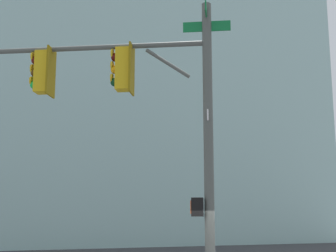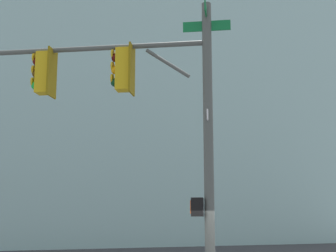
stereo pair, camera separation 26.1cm
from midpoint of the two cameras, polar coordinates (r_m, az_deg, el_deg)
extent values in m
cylinder|color=#4C514C|center=(10.68, 4.11, -3.87)|extent=(0.22, 0.22, 7.24)
cylinder|color=#4C514C|center=(11.69, -8.66, 9.11)|extent=(2.49, 4.49, 0.12)
cylinder|color=#4C514C|center=(11.23, -0.71, 7.38)|extent=(0.57, 0.95, 0.75)
cube|color=#0F6B33|center=(11.56, 3.88, 12.97)|extent=(0.90, 0.51, 0.24)
cube|color=#0F6B33|center=(11.45, 3.90, 11.59)|extent=(0.55, 0.98, 0.24)
cube|color=white|center=(10.83, 4.04, 1.13)|extent=(0.41, 0.24, 0.24)
cube|color=gold|center=(11.37, -5.90, 6.63)|extent=(0.46, 0.46, 1.00)
cube|color=#7D640C|center=(11.33, -4.95, 6.67)|extent=(0.50, 0.29, 1.16)
sphere|color=#470A07|center=(11.51, -6.87, 8.01)|extent=(0.20, 0.20, 0.20)
cylinder|color=gold|center=(11.55, -7.18, 8.41)|extent=(0.22, 0.14, 0.23)
sphere|color=#F29E0C|center=(11.42, -6.91, 6.58)|extent=(0.20, 0.20, 0.20)
cylinder|color=gold|center=(11.46, -7.22, 6.99)|extent=(0.22, 0.14, 0.23)
sphere|color=#0A3819|center=(11.33, -6.94, 5.13)|extent=(0.20, 0.20, 0.20)
cylinder|color=gold|center=(11.37, -7.25, 5.55)|extent=(0.22, 0.14, 0.23)
cube|color=gold|center=(11.94, -15.06, 6.11)|extent=(0.46, 0.46, 1.00)
cube|color=#7D640C|center=(11.87, -14.21, 6.17)|extent=(0.50, 0.29, 1.16)
sphere|color=#470A07|center=(12.10, -15.90, 7.41)|extent=(0.20, 0.20, 0.20)
cylinder|color=gold|center=(12.15, -16.17, 7.79)|extent=(0.22, 0.14, 0.23)
sphere|color=#4C330A|center=(12.01, -15.98, 6.05)|extent=(0.20, 0.20, 0.20)
cylinder|color=gold|center=(12.06, -16.24, 6.44)|extent=(0.22, 0.14, 0.23)
sphere|color=green|center=(11.93, -16.05, 4.67)|extent=(0.20, 0.20, 0.20)
cylinder|color=gold|center=(11.98, -16.31, 5.07)|extent=(0.22, 0.14, 0.23)
cube|color=black|center=(10.62, 2.77, -9.50)|extent=(0.44, 0.39, 0.40)
cube|color=#EA5914|center=(10.63, 2.03, -9.50)|extent=(0.23, 0.14, 0.28)
cube|color=brown|center=(74.05, -16.60, 1.91)|extent=(19.93, 15.56, 35.60)
camera|label=1|loc=(0.13, -90.69, 0.13)|focal=51.90mm
camera|label=2|loc=(0.13, 89.31, -0.13)|focal=51.90mm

